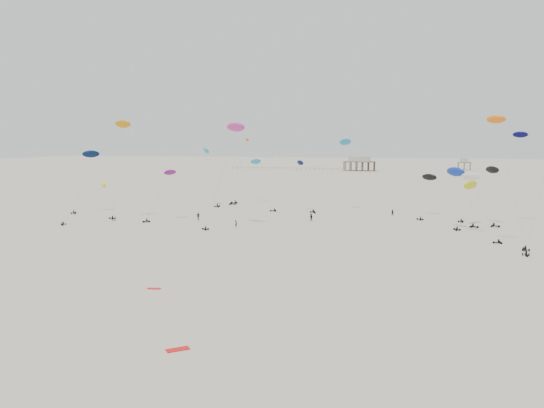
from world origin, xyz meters
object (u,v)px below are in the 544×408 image
(pavilion_main, at_px, (359,165))
(spectator_0, at_px, (236,227))
(rig_9, at_px, (249,174))
(rig_4, at_px, (96,192))
(pavilion_small, at_px, (464,165))

(pavilion_main, height_order, spectator_0, pavilion_main)
(rig_9, bearing_deg, rig_4, 146.32)
(pavilion_small, height_order, rig_9, rig_9)
(pavilion_small, distance_m, spectator_0, 289.97)
(rig_9, xyz_separation_m, spectator_0, (12.63, -49.36, -9.23))
(pavilion_main, xyz_separation_m, spectator_0, (-1.66, -250.95, -4.22))
(pavilion_small, xyz_separation_m, spectator_0, (-71.66, -280.95, -3.49))
(pavilion_main, distance_m, spectator_0, 251.00)
(pavilion_main, bearing_deg, rig_9, -94.05)
(rig_9, bearing_deg, spectator_0, -174.86)
(pavilion_main, distance_m, pavilion_small, 76.16)
(pavilion_main, height_order, rig_9, rig_9)
(pavilion_main, height_order, pavilion_small, pavilion_main)
(rig_4, relative_size, rig_9, 0.86)
(rig_4, distance_m, spectator_0, 36.48)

